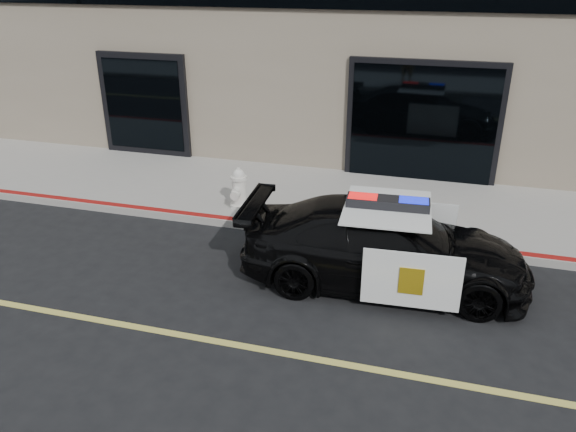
# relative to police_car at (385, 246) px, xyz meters

# --- Properties ---
(ground) EXTENTS (120.00, 120.00, 0.00)m
(ground) POSITION_rel_police_car_xyz_m (1.24, -2.22, -0.67)
(ground) COLOR black
(ground) RESTS_ON ground
(sidewalk_n) EXTENTS (60.00, 3.50, 0.15)m
(sidewalk_n) POSITION_rel_police_car_xyz_m (1.24, 3.03, -0.59)
(sidewalk_n) COLOR gray
(sidewalk_n) RESTS_ON ground
(police_car) EXTENTS (2.38, 4.77, 1.49)m
(police_car) POSITION_rel_police_car_xyz_m (0.00, 0.00, 0.00)
(police_car) COLOR black
(police_car) RESTS_ON ground
(fire_hydrant) EXTENTS (0.39, 0.54, 0.86)m
(fire_hydrant) POSITION_rel_police_car_xyz_m (-3.19, 1.93, -0.12)
(fire_hydrant) COLOR white
(fire_hydrant) RESTS_ON sidewalk_n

